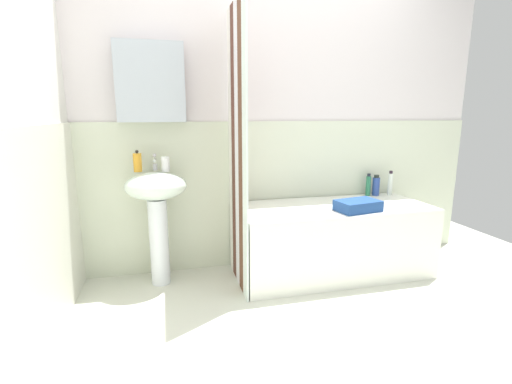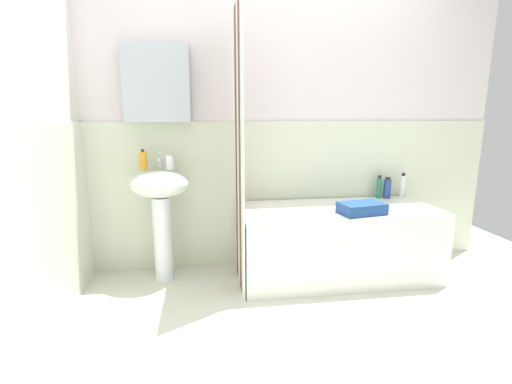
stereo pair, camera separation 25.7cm
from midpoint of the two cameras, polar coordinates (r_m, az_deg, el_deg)
name	(u,v)px [view 1 (the left image)]	position (r m, az deg, el deg)	size (l,w,h in m)	color
ground_plane	(339,347)	(2.24, 9.39, -22.85)	(4.80, 5.60, 0.04)	silver
wall_back_tiled	(268,129)	(3.03, -0.51, 9.80)	(3.60, 0.18, 2.40)	silver
wall_left_tiled	(19,144)	(2.18, -35.87, 6.10)	(0.07, 1.81, 2.40)	silver
sink	(157,203)	(2.79, -17.74, -1.71)	(0.44, 0.34, 0.85)	white
faucet	(155,162)	(2.82, -18.02, 4.38)	(0.03, 0.12, 0.12)	silver
soap_dispenser	(138,162)	(2.81, -20.49, 4.34)	(0.06, 0.06, 0.16)	gold
toothbrush_cup	(166,164)	(2.77, -16.51, 4.17)	(0.06, 0.06, 0.11)	white
bathtub	(332,239)	(2.98, 9.37, -7.31)	(1.50, 0.64, 0.55)	white
shower_curtain	(237,151)	(2.62, -5.75, 6.34)	(0.01, 0.64, 2.00)	white
shampoo_bottle	(390,184)	(3.39, 18.14, 1.24)	(0.04, 0.04, 0.22)	white
body_wash_bottle	(376,186)	(3.34, 16.10, 0.91)	(0.06, 0.06, 0.18)	#2C4898
lotion_bottle	(368,185)	(3.31, 14.97, 1.00)	(0.04, 0.04, 0.20)	#2B7B55
towel_folded	(358,206)	(2.77, 13.03, -2.12)	(0.31, 0.20, 0.08)	navy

